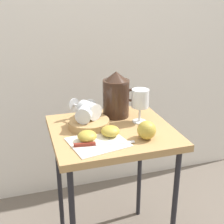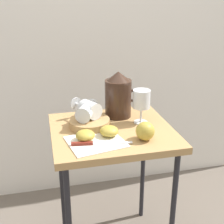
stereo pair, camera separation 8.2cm
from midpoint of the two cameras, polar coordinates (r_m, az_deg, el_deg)
The scene contains 12 objects.
curtain_drape at distance 1.84m, azimuth -3.12°, elevation 11.28°, with size 2.40×0.03×1.83m, color silver.
table at distance 1.38m, azimuth 1.72°, elevation -5.84°, with size 0.53×0.48×0.68m.
linen_napkin at distance 1.23m, azimuth -1.14°, elevation -5.59°, with size 0.22×0.19×0.00m, color silver.
basket_tray at distance 1.36m, azimuth -2.55°, elevation -2.07°, with size 0.18×0.18×0.04m, color #AD8451.
pitcher at distance 1.45m, azimuth 2.81°, elevation 2.57°, with size 0.18×0.13×0.22m.
wine_glass_upright at distance 1.38m, azimuth 7.22°, elevation 2.08°, with size 0.08×0.08×0.16m.
wine_glass_tipped_near at distance 1.34m, azimuth -3.17°, elevation -0.09°, with size 0.12×0.16×0.07m.
wine_glass_tipped_far at distance 1.37m, azimuth -2.56°, elevation 0.49°, with size 0.13×0.16×0.08m.
apple_half_left at distance 1.23m, azimuth -3.11°, elevation -4.40°, with size 0.08×0.08×0.04m, color #B29938.
apple_half_right at distance 1.27m, azimuth 1.31°, elevation -3.58°, with size 0.08×0.08×0.04m, color #B29938.
apple_whole at distance 1.25m, azimuth 8.09°, elevation -3.57°, with size 0.08×0.08×0.08m, color #B29938.
knife at distance 1.20m, azimuth -1.66°, elevation -5.90°, with size 0.24×0.05×0.01m.
Camera 2 is at (-0.28, -1.19, 1.24)m, focal length 49.03 mm.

